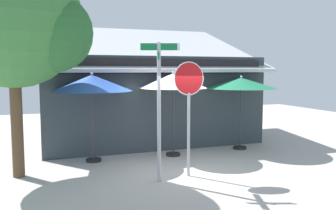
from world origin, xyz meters
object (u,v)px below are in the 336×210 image
at_px(street_sign_post, 159,98).
at_px(shade_tree, 19,22).
at_px(stop_sign, 189,96).
at_px(patio_umbrella_ivory_center, 173,81).
at_px(patio_umbrella_forest_green_right, 241,84).
at_px(patio_umbrella_royal_blue_left, 92,83).

relative_size(street_sign_post, shade_tree, 0.60).
relative_size(street_sign_post, stop_sign, 1.15).
relative_size(patio_umbrella_ivory_center, shade_tree, 0.47).
relative_size(patio_umbrella_forest_green_right, shade_tree, 0.45).
relative_size(patio_umbrella_ivory_center, patio_umbrella_forest_green_right, 1.06).
xyz_separation_m(patio_umbrella_royal_blue_left, shade_tree, (-1.82, -0.91, 1.52)).
xyz_separation_m(patio_umbrella_forest_green_right, shade_tree, (-6.68, -0.88, 1.59)).
bearing_deg(patio_umbrella_royal_blue_left, stop_sign, -47.69).
distance_m(street_sign_post, patio_umbrella_ivory_center, 2.58).
xyz_separation_m(street_sign_post, patio_umbrella_forest_green_right, (3.65, 2.36, 0.21)).
bearing_deg(street_sign_post, stop_sign, 11.16).
bearing_deg(patio_umbrella_ivory_center, street_sign_post, -118.11).
height_order(street_sign_post, shade_tree, shade_tree).
relative_size(stop_sign, patio_umbrella_royal_blue_left, 1.10).
xyz_separation_m(stop_sign, patio_umbrella_royal_blue_left, (-2.03, 2.23, 0.25)).
height_order(street_sign_post, patio_umbrella_royal_blue_left, street_sign_post).
distance_m(patio_umbrella_royal_blue_left, patio_umbrella_forest_green_right, 4.86).
distance_m(street_sign_post, stop_sign, 0.84).
xyz_separation_m(stop_sign, patio_umbrella_forest_green_right, (2.83, 2.20, 0.18)).
bearing_deg(patio_umbrella_forest_green_right, patio_umbrella_royal_blue_left, 179.64).
bearing_deg(patio_umbrella_forest_green_right, street_sign_post, -147.10).
height_order(stop_sign, patio_umbrella_forest_green_right, stop_sign).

